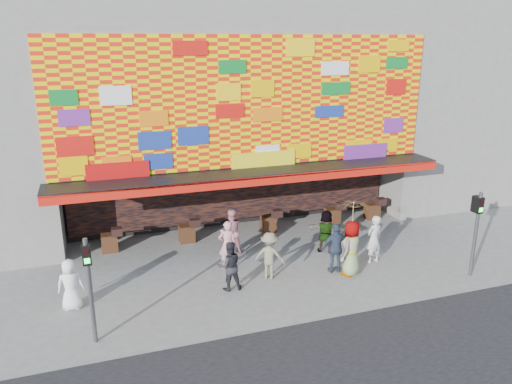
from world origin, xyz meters
TOP-DOWN VIEW (x-y plane):
  - ground at (0.00, 0.00)m, footprint 90.00×90.00m
  - shop_building at (0.00, 8.18)m, footprint 15.20×9.40m
  - neighbor_right at (13.00, 8.00)m, footprint 11.00×8.00m
  - signal_left at (-6.20, -1.50)m, footprint 0.22×0.20m
  - signal_right at (6.20, -1.50)m, footprint 0.22×0.20m
  - ped_a at (-6.80, 0.55)m, footprint 0.81×0.56m
  - ped_b at (-1.59, 1.75)m, footprint 0.69×0.50m
  - ped_c at (-1.96, 0.20)m, footprint 0.84×0.67m
  - ped_d at (-0.45, 0.56)m, footprint 1.22×1.04m
  - ped_e at (1.88, 0.24)m, footprint 1.09×0.54m
  - ped_f at (2.35, 1.95)m, footprint 1.57×1.23m
  - ped_g at (2.30, -0.09)m, footprint 1.13×1.06m
  - ped_h at (3.57, 0.53)m, footprint 0.73×0.56m
  - ped_i at (-1.13, 2.92)m, footprint 0.88×0.70m
  - parasol at (2.30, -0.09)m, footprint 1.16×1.18m

SIDE VIEW (x-z plane):
  - ground at x=0.00m, z-range 0.00..0.00m
  - ped_a at x=-6.80m, z-range 0.00..1.59m
  - ped_d at x=-0.45m, z-range 0.00..1.64m
  - ped_c at x=-1.96m, z-range 0.00..1.65m
  - ped_f at x=2.35m, z-range 0.00..1.66m
  - ped_i at x=-1.13m, z-range 0.00..1.77m
  - ped_b at x=-1.59m, z-range 0.00..1.78m
  - ped_h at x=3.57m, z-range 0.00..1.79m
  - ped_e at x=1.88m, z-range 0.00..1.80m
  - ped_g at x=2.30m, z-range 0.00..1.95m
  - signal_left at x=-6.20m, z-range 0.36..3.36m
  - signal_right at x=6.20m, z-range 0.36..3.36m
  - parasol at x=2.30m, z-range 1.22..3.14m
  - shop_building at x=0.00m, z-range 0.23..10.23m
  - neighbor_right at x=13.00m, z-range 0.00..12.00m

